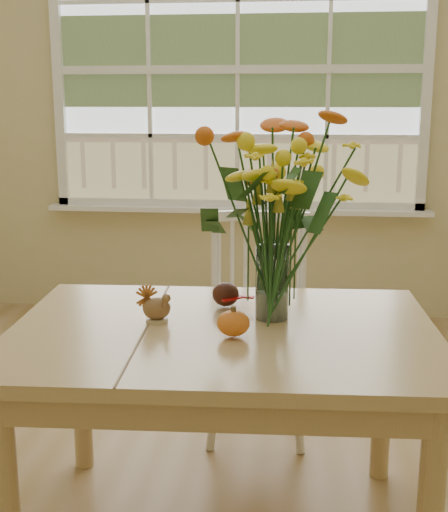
# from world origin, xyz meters

# --- Properties ---
(floor) EXTENTS (4.00, 4.50, 0.01)m
(floor) POSITION_xyz_m (0.00, 0.00, -0.01)
(floor) COLOR #9F7D4D
(floor) RESTS_ON ground
(wall_back) EXTENTS (4.00, 0.02, 2.70)m
(wall_back) POSITION_xyz_m (0.00, 2.25, 1.35)
(wall_back) COLOR #CBC082
(wall_back) RESTS_ON floor
(window) EXTENTS (2.42, 0.12, 1.74)m
(window) POSITION_xyz_m (0.00, 2.21, 1.53)
(window) COLOR silver
(window) RESTS_ON wall_back
(dining_table) EXTENTS (1.34, 0.99, 0.70)m
(dining_table) POSITION_xyz_m (0.18, -0.11, 0.60)
(dining_table) COLOR tan
(dining_table) RESTS_ON floor
(windsor_chair) EXTENTS (0.43, 0.41, 0.90)m
(windsor_chair) POSITION_xyz_m (0.23, 0.65, 0.50)
(windsor_chair) COLOR white
(windsor_chair) RESTS_ON floor
(flower_vase) EXTENTS (0.50, 0.50, 0.59)m
(flower_vase) POSITION_xyz_m (0.32, 0.00, 1.05)
(flower_vase) COLOR white
(flower_vase) RESTS_ON dining_table
(pumpkin) EXTENTS (0.10, 0.10, 0.08)m
(pumpkin) POSITION_xyz_m (0.21, -0.19, 0.73)
(pumpkin) COLOR #CE5218
(pumpkin) RESTS_ON dining_table
(turkey_figurine) EXTENTS (0.10, 0.08, 0.11)m
(turkey_figurine) POSITION_xyz_m (-0.04, -0.08, 0.74)
(turkey_figurine) COLOR #CCB78C
(turkey_figurine) RESTS_ON dining_table
(dark_gourd) EXTENTS (0.13, 0.09, 0.08)m
(dark_gourd) POSITION_xyz_m (0.16, 0.10, 0.74)
(dark_gourd) COLOR #38160F
(dark_gourd) RESTS_ON dining_table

